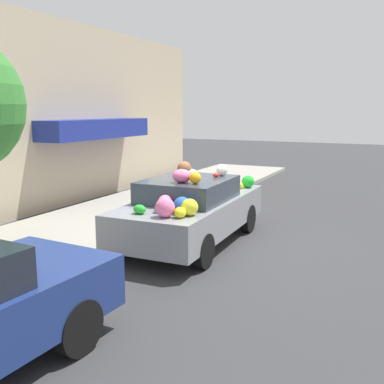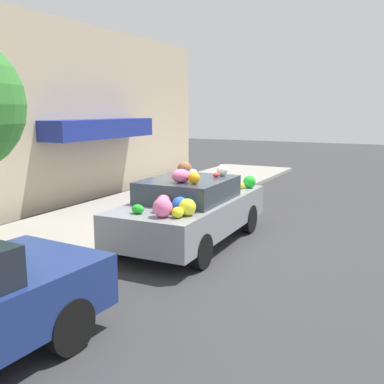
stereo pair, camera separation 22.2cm
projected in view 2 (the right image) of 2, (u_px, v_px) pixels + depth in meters
ground_plane at (191, 243)px, 9.33m from camera, size 60.00×60.00×0.00m
sidewalk_curb at (89, 225)px, 10.54m from camera, size 24.00×3.20×0.13m
building_facade at (21, 117)px, 11.24m from camera, size 18.00×1.20×5.17m
fire_hydrant at (147, 204)px, 10.93m from camera, size 0.20×0.20×0.70m
art_car at (192, 208)px, 9.14m from camera, size 4.21×1.87×1.68m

